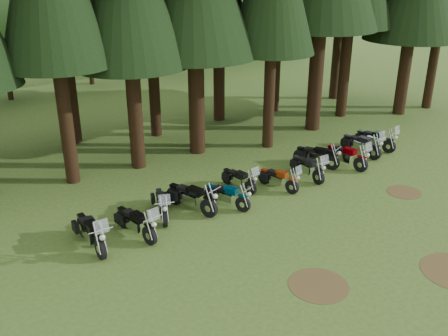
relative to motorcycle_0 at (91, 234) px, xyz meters
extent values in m
plane|color=#39581F|center=(7.65, -3.92, -0.52)|extent=(120.00, 120.00, 0.00)
cylinder|color=black|center=(1.37, 5.59, 2.48)|extent=(0.58, 0.58, 5.99)
cylinder|color=black|center=(4.45, 5.49, 2.26)|extent=(0.66, 0.66, 5.57)
cylinder|color=black|center=(7.72, 5.53, 2.33)|extent=(0.77, 0.77, 5.70)
cylinder|color=black|center=(11.09, 4.11, 2.33)|extent=(0.55, 0.55, 5.71)
cylinder|color=black|center=(15.02, 4.85, 2.79)|extent=(0.80, 0.80, 6.62)
cylinder|color=black|center=(18.27, 5.69, 2.65)|extent=(0.64, 0.64, 6.35)
cylinder|color=black|center=(21.59, 3.91, 2.19)|extent=(0.72, 0.72, 5.41)
cylinder|color=black|center=(24.17, 3.71, 2.50)|extent=(0.57, 0.57, 6.03)
cylinder|color=black|center=(3.27, 10.48, 2.26)|extent=(0.65, 0.65, 5.55)
cylinder|color=black|center=(7.28, 9.02, 2.24)|extent=(0.58, 0.58, 5.52)
cylinder|color=black|center=(11.69, 9.33, 1.83)|extent=(0.66, 0.66, 4.70)
cone|color=black|center=(11.69, 9.33, 6.33)|extent=(4.94, 4.94, 5.87)
cylinder|color=black|center=(15.73, 8.94, 2.26)|extent=(0.53, 0.53, 5.56)
cylinder|color=black|center=(21.02, 8.87, 2.31)|extent=(0.61, 0.61, 5.65)
cylinder|color=black|center=(2.67, 21.39, 0.76)|extent=(0.36, 0.36, 2.55)
sphere|color=#2E5F22|center=(3.69, 20.71, 3.56)|extent=(4.25, 4.25, 4.25)
cylinder|color=black|center=(8.97, 22.58, 0.72)|extent=(0.36, 0.36, 2.47)
sphere|color=#2E5F22|center=(8.97, 22.58, 4.01)|extent=(5.76, 5.76, 5.76)
sphere|color=#2E5F22|center=(9.96, 21.92, 3.43)|extent=(4.12, 4.12, 4.12)
cylinder|color=black|center=(15.57, 22.04, 1.24)|extent=(0.36, 0.36, 3.52)
sphere|color=#2E5F22|center=(16.98, 21.11, 5.11)|extent=(5.87, 5.87, 5.87)
cylinder|color=black|center=(22.19, 23.30, 0.95)|extent=(0.36, 0.36, 2.94)
sphere|color=#2E5F22|center=(22.19, 23.30, 4.87)|extent=(6.86, 6.86, 6.86)
sphere|color=#2E5F22|center=(23.37, 22.51, 4.18)|extent=(4.90, 4.90, 4.90)
cylinder|color=black|center=(26.74, 23.16, 1.24)|extent=(0.36, 0.36, 3.52)
cylinder|color=#4C3D1E|center=(4.65, -5.92, -0.51)|extent=(1.80, 1.80, 0.01)
cylinder|color=#4C3D1E|center=(12.15, -3.42, -0.51)|extent=(1.40, 1.40, 0.01)
cylinder|color=black|center=(-0.03, -0.83, -0.16)|extent=(0.18, 0.73, 0.72)
cylinder|color=black|center=(0.03, 0.86, -0.16)|extent=(0.18, 0.73, 0.72)
cube|color=silver|center=(0.00, 0.07, -0.06)|extent=(0.33, 0.78, 0.37)
cube|color=black|center=(-0.01, -0.18, 0.34)|extent=(0.35, 0.61, 0.26)
cube|color=black|center=(0.01, 0.32, 0.29)|extent=(0.35, 0.61, 0.13)
cube|color=silver|center=(-0.03, -1.16, 0.82)|extent=(0.46, 0.15, 0.43)
cylinder|color=black|center=(1.66, -0.96, -0.18)|extent=(0.24, 0.69, 0.68)
cylinder|color=black|center=(1.43, 0.62, -0.18)|extent=(0.24, 0.69, 0.68)
cube|color=silver|center=(1.54, -0.12, -0.09)|extent=(0.39, 0.76, 0.35)
cube|color=black|center=(1.57, -0.36, 0.29)|extent=(0.39, 0.61, 0.25)
cube|color=black|center=(1.50, 0.11, 0.24)|extent=(0.39, 0.61, 0.12)
cube|color=silver|center=(1.71, -1.27, 0.74)|extent=(0.45, 0.19, 0.41)
cylinder|color=black|center=(2.68, -0.16, -0.19)|extent=(0.37, 0.66, 0.65)
cylinder|color=black|center=(3.24, 1.26, -0.19)|extent=(0.37, 0.66, 0.65)
cube|color=silver|center=(2.98, 0.59, -0.11)|extent=(0.51, 0.74, 0.33)
cube|color=black|center=(2.90, 0.38, 0.25)|extent=(0.47, 0.61, 0.24)
cube|color=black|center=(3.06, 0.80, 0.21)|extent=(0.47, 0.61, 0.12)
cube|color=silver|center=(2.57, -0.44, 0.68)|extent=(0.43, 0.27, 0.39)
cylinder|color=black|center=(4.37, -0.50, -0.15)|extent=(0.36, 0.75, 0.74)
cylinder|color=black|center=(3.87, 1.15, -0.15)|extent=(0.36, 0.75, 0.74)
cube|color=silver|center=(4.11, 0.38, -0.05)|extent=(0.53, 0.84, 0.38)
cube|color=black|center=(4.18, 0.13, 0.35)|extent=(0.50, 0.68, 0.27)
cube|color=black|center=(4.03, 0.62, 0.31)|extent=(0.50, 0.68, 0.13)
cylinder|color=black|center=(5.67, -0.90, -0.21)|extent=(0.34, 0.63, 0.63)
cylinder|color=black|center=(5.15, 0.48, -0.21)|extent=(0.34, 0.63, 0.63)
cube|color=silver|center=(5.39, -0.16, -0.12)|extent=(0.48, 0.72, 0.32)
cube|color=#033858|center=(5.47, -0.37, 0.22)|extent=(0.45, 0.59, 0.23)
cube|color=black|center=(5.32, 0.04, 0.18)|extent=(0.45, 0.59, 0.11)
cylinder|color=black|center=(6.84, 0.13, -0.22)|extent=(0.20, 0.61, 0.60)
cylinder|color=black|center=(6.66, 1.51, -0.22)|extent=(0.20, 0.61, 0.60)
cube|color=silver|center=(6.75, 0.86, -0.14)|extent=(0.33, 0.66, 0.31)
cube|color=black|center=(6.77, 0.66, 0.18)|extent=(0.33, 0.53, 0.22)
cube|color=black|center=(6.72, 1.07, 0.15)|extent=(0.33, 0.53, 0.11)
cube|color=silver|center=(6.87, -0.14, 0.58)|extent=(0.39, 0.16, 0.36)
cylinder|color=black|center=(8.27, -0.81, -0.22)|extent=(0.26, 0.62, 0.61)
cylinder|color=black|center=(7.96, 0.58, -0.22)|extent=(0.26, 0.62, 0.61)
cube|color=silver|center=(8.10, -0.07, -0.13)|extent=(0.39, 0.68, 0.31)
cube|color=#9D350E|center=(8.15, -0.28, 0.20)|extent=(0.38, 0.55, 0.22)
cube|color=black|center=(8.06, 0.13, 0.16)|extent=(0.38, 0.55, 0.11)
cube|color=silver|center=(8.32, -1.08, 0.60)|extent=(0.40, 0.20, 0.36)
cylinder|color=black|center=(9.82, -0.77, -0.19)|extent=(0.21, 0.67, 0.66)
cylinder|color=black|center=(9.97, 0.78, -0.19)|extent=(0.21, 0.67, 0.66)
cube|color=silver|center=(9.90, 0.05, -0.10)|extent=(0.35, 0.73, 0.34)
cube|color=black|center=(9.88, -0.18, 0.26)|extent=(0.35, 0.58, 0.24)
cube|color=black|center=(9.92, 0.28, 0.22)|extent=(0.35, 0.58, 0.12)
cube|color=silver|center=(9.79, -1.07, 0.71)|extent=(0.43, 0.17, 0.40)
cylinder|color=black|center=(11.49, 0.01, -0.18)|extent=(0.38, 0.68, 0.68)
cylinder|color=black|center=(10.90, 1.48, -0.18)|extent=(0.38, 0.68, 0.68)
cube|color=silver|center=(11.18, 0.79, -0.09)|extent=(0.53, 0.77, 0.35)
cube|color=black|center=(11.26, 0.57, 0.28)|extent=(0.49, 0.64, 0.25)
cube|color=black|center=(11.09, 1.01, 0.24)|extent=(0.49, 0.64, 0.12)
cylinder|color=black|center=(12.36, -0.91, -0.17)|extent=(0.23, 0.71, 0.70)
cylinder|color=black|center=(12.17, 0.72, -0.17)|extent=(0.23, 0.71, 0.70)
cube|color=silver|center=(12.26, -0.04, -0.08)|extent=(0.38, 0.77, 0.36)
cube|color=#6C0005|center=(12.28, -0.28, 0.30)|extent=(0.38, 0.61, 0.25)
cube|color=black|center=(12.23, 0.20, 0.26)|extent=(0.38, 0.61, 0.13)
cube|color=silver|center=(12.39, -1.22, 0.77)|extent=(0.46, 0.18, 0.42)
cylinder|color=black|center=(14.04, -0.31, -0.17)|extent=(0.19, 0.71, 0.70)
cylinder|color=black|center=(13.95, 1.34, -0.17)|extent=(0.19, 0.71, 0.70)
cube|color=silver|center=(13.99, 0.57, -0.07)|extent=(0.34, 0.76, 0.36)
cube|color=black|center=(14.00, 0.33, 0.31)|extent=(0.35, 0.60, 0.26)
cube|color=black|center=(13.98, 0.81, 0.27)|extent=(0.35, 0.60, 0.13)
cube|color=silver|center=(14.06, -0.63, 0.78)|extent=(0.45, 0.16, 0.42)
cylinder|color=black|center=(15.37, -0.13, -0.18)|extent=(0.26, 0.70, 0.68)
cylinder|color=black|center=(15.08, 1.45, -0.18)|extent=(0.26, 0.70, 0.68)
cube|color=silver|center=(15.22, 0.71, -0.09)|extent=(0.41, 0.76, 0.35)
cube|color=black|center=(15.26, 0.48, 0.29)|extent=(0.41, 0.61, 0.25)
cube|color=black|center=(15.18, 0.95, 0.24)|extent=(0.41, 0.61, 0.12)
cube|color=silver|center=(15.43, -0.43, 0.74)|extent=(0.45, 0.21, 0.41)
camera|label=1|loc=(-4.73, -14.29, 8.42)|focal=40.00mm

